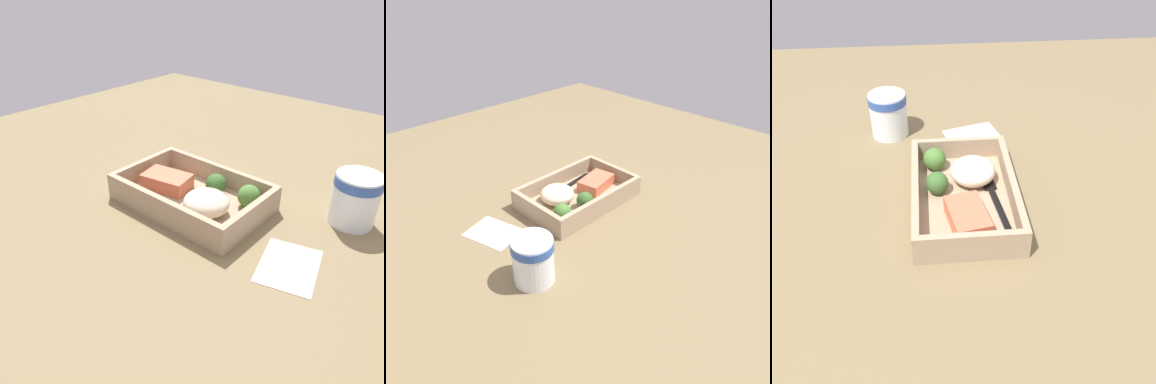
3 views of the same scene
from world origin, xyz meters
The scene contains 10 objects.
ground_plane centered at (0.00, 0.00, -1.00)cm, with size 160.00×160.00×2.00cm, color olive.
takeout_tray centered at (0.00, 0.00, 0.60)cm, with size 28.26×18.10×1.20cm, color tan.
tray_rim centered at (0.00, 0.00, 3.24)cm, with size 28.26×18.10×4.08cm.
salmon_fillet centered at (-6.72, 0.22, 2.70)cm, with size 9.41×5.90×3.01cm, color #DE6A49.
mashed_potatoes centered at (5.23, -2.10, 3.37)cm, with size 8.47×8.32×4.34cm, color beige.
broccoli_floret_1 centered at (9.82, 4.80, 3.36)cm, with size 4.33×4.33×4.38cm.
broccoli_floret_2 centered at (2.23, 4.61, 3.29)cm, with size 4.11×4.11×4.20cm.
fork centered at (-1.51, -5.55, 1.42)cm, with size 15.88×3.67×0.44cm.
paper_cup centered at (25.67, 14.05, 5.35)cm, with size 8.12×8.12×9.56cm.
receipt_slip centered at (23.16, -3.95, 0.12)cm, with size 8.59×11.38×0.24cm, color white.
Camera 1 is at (40.70, -47.05, 38.90)cm, focal length 35.00 mm.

